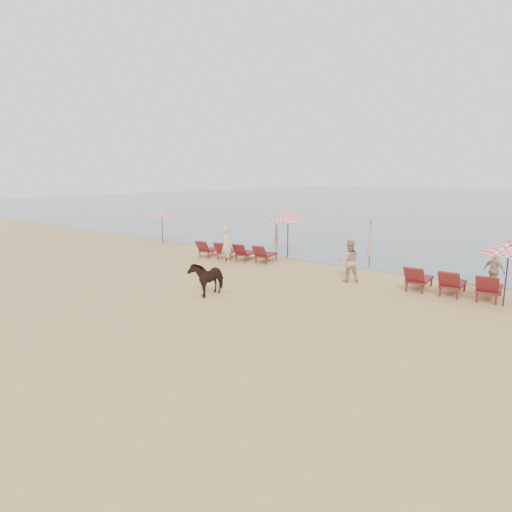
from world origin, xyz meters
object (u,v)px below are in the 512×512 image
(umbrella_closed_right, at_px, (370,238))
(beachgoer_right_a, at_px, (349,261))
(cow, at_px, (207,278))
(beachgoer_left, at_px, (226,245))
(umbrella_open_left_a, at_px, (162,212))
(umbrella_open_right, at_px, (509,247))
(lounger_cluster_right, at_px, (452,283))
(beachgoer_right_b, at_px, (494,271))
(umbrella_closed_left, at_px, (276,230))
(lounger_cluster_left, at_px, (235,251))
(umbrella_open_left_b, at_px, (288,215))

(umbrella_closed_right, bearing_deg, beachgoer_right_a, -80.45)
(beachgoer_right_a, bearing_deg, cow, 18.05)
(beachgoer_left, bearing_deg, umbrella_open_left_a, -9.97)
(umbrella_open_right, relative_size, beachgoer_left, 1.18)
(lounger_cluster_right, bearing_deg, beachgoer_right_b, 58.74)
(umbrella_closed_left, relative_size, beachgoer_right_a, 1.24)
(cow, bearing_deg, beachgoer_right_b, 34.56)
(lounger_cluster_right, relative_size, umbrella_closed_left, 1.48)
(beachgoer_left, height_order, beachgoer_right_b, beachgoer_left)
(umbrella_open_left_a, height_order, beachgoer_right_a, umbrella_open_left_a)
(umbrella_open_right, bearing_deg, cow, -158.86)
(umbrella_open_left_a, distance_m, beachgoer_right_b, 19.65)
(umbrella_open_left_a, distance_m, umbrella_open_right, 20.40)
(beachgoer_right_a, bearing_deg, umbrella_open_right, 141.52)
(lounger_cluster_left, distance_m, beachgoer_right_b, 12.30)
(beachgoer_right_b, bearing_deg, umbrella_closed_left, 22.40)
(cow, relative_size, beachgoer_left, 0.80)
(lounger_cluster_left, distance_m, umbrella_closed_left, 3.01)
(umbrella_open_left_a, xyz_separation_m, umbrella_open_right, (20.31, -1.95, -0.00))
(beachgoer_right_a, bearing_deg, umbrella_open_left_b, -68.94)
(lounger_cluster_right, xyz_separation_m, umbrella_open_left_b, (-9.20, 2.60, 1.90))
(umbrella_open_right, bearing_deg, lounger_cluster_right, 159.33)
(umbrella_open_right, relative_size, umbrella_closed_left, 1.03)
(umbrella_open_left_a, bearing_deg, lounger_cluster_right, 9.85)
(umbrella_open_right, bearing_deg, beachgoer_left, 173.49)
(umbrella_open_left_b, xyz_separation_m, umbrella_open_right, (11.01, -3.00, -0.30))
(umbrella_open_left_b, xyz_separation_m, beachgoer_right_a, (5.13, -3.01, -1.49))
(umbrella_open_right, relative_size, cow, 1.49)
(lounger_cluster_left, xyz_separation_m, umbrella_closed_right, (6.41, 2.92, 0.96))
(umbrella_closed_right, relative_size, beachgoer_right_a, 1.28)
(beachgoer_left, bearing_deg, umbrella_open_right, -172.05)
(umbrella_closed_left, height_order, beachgoer_left, umbrella_closed_left)
(beachgoer_right_a, bearing_deg, umbrella_closed_left, -67.72)
(umbrella_closed_right, xyz_separation_m, beachgoer_left, (-6.12, -3.98, -0.44))
(umbrella_open_left_a, relative_size, umbrella_open_left_b, 0.84)
(umbrella_open_left_b, height_order, cow, umbrella_open_left_b)
(umbrella_open_left_a, distance_m, umbrella_closed_right, 13.94)
(lounger_cluster_right, height_order, cow, cow)
(umbrella_open_right, height_order, cow, umbrella_open_right)
(beachgoer_right_a, bearing_deg, lounger_cluster_right, 147.25)
(beachgoer_left, bearing_deg, umbrella_closed_right, -140.53)
(umbrella_open_left_a, distance_m, umbrella_closed_left, 8.35)
(umbrella_open_left_b, relative_size, umbrella_closed_right, 1.20)
(lounger_cluster_right, distance_m, cow, 9.33)
(umbrella_closed_right, distance_m, cow, 9.29)
(cow, distance_m, beachgoer_left, 5.89)
(umbrella_closed_left, bearing_deg, cow, -71.78)
(umbrella_open_left_b, bearing_deg, lounger_cluster_right, -14.57)
(beachgoer_left, bearing_deg, beachgoer_right_a, -170.82)
(umbrella_open_left_b, bearing_deg, umbrella_closed_left, 157.94)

